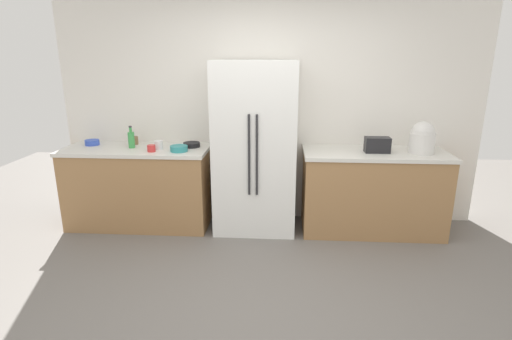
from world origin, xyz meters
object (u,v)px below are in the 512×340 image
at_px(bottle_a, 131,139).
at_px(bowl_c, 192,145).
at_px(cup_c, 151,148).
at_px(rice_cooker, 422,138).
at_px(cup_b, 135,140).
at_px(bowl_a, 92,142).
at_px(bowl_b, 179,149).
at_px(cup_a, 159,145).
at_px(refrigerator, 255,148).
at_px(toaster, 377,145).

xyz_separation_m(bottle_a, bowl_c, (0.66, 0.09, -0.07)).
bearing_deg(cup_c, bowl_c, 33.48).
xyz_separation_m(rice_cooker, bowl_c, (-2.51, 0.13, -0.14)).
xyz_separation_m(bottle_a, cup_b, (-0.03, 0.18, -0.05)).
xyz_separation_m(bowl_a, bowl_b, (1.09, -0.25, 0.00)).
relative_size(cup_a, cup_c, 1.08).
height_order(cup_c, bowl_c, cup_c).
distance_m(bowl_b, bowl_c, 0.24).
xyz_separation_m(refrigerator, toaster, (1.31, -0.03, 0.06)).
relative_size(cup_b, cup_c, 1.02).
height_order(toaster, cup_a, toaster).
xyz_separation_m(toaster, bowl_a, (-3.22, 0.15, -0.05)).
xyz_separation_m(rice_cooker, cup_b, (-3.20, 0.22, -0.12)).
height_order(cup_a, cup_b, cup_a).
xyz_separation_m(refrigerator, bowl_a, (-1.91, 0.12, 0.01)).
height_order(refrigerator, toaster, refrigerator).
distance_m(cup_a, bowl_c, 0.37).
bearing_deg(bowl_b, cup_c, -173.91).
bearing_deg(refrigerator, bowl_b, -171.29).
xyz_separation_m(refrigerator, rice_cooker, (1.78, -0.03, 0.14)).
bearing_deg(cup_b, rice_cooker, -3.91).
bearing_deg(refrigerator, cup_b, 172.40).
distance_m(cup_b, cup_c, 0.47).
bearing_deg(bottle_a, rice_cooker, -0.66).
relative_size(cup_c, bowl_b, 0.47).
bearing_deg(bowl_b, cup_b, 152.39).
bearing_deg(bottle_a, bowl_b, -13.14).
distance_m(refrigerator, cup_b, 1.44).
bearing_deg(cup_c, bowl_b, 6.09).
distance_m(toaster, rice_cooker, 0.47).
height_order(toaster, bowl_b, toaster).
height_order(bottle_a, cup_c, bottle_a).
bearing_deg(rice_cooker, bowl_c, 177.14).
bearing_deg(cup_b, bowl_c, -7.69).
bearing_deg(cup_a, bowl_a, 169.13).
relative_size(refrigerator, rice_cooker, 5.53).
distance_m(toaster, bowl_b, 2.14).
relative_size(bottle_a, bowl_a, 1.54).
bearing_deg(bowl_c, bowl_b, -111.96).
bearing_deg(refrigerator, toaster, -1.28).
relative_size(cup_a, cup_b, 1.05).
relative_size(refrigerator, cup_b, 20.64).
xyz_separation_m(refrigerator, bowl_c, (-0.73, 0.10, 0.01)).
distance_m(bottle_a, cup_c, 0.33).
distance_m(refrigerator, bowl_b, 0.83).
relative_size(rice_cooker, cup_a, 3.55).
xyz_separation_m(cup_b, bowl_b, (0.61, -0.32, -0.01)).
bearing_deg(bottle_a, bowl_a, 167.65).
height_order(toaster, cup_c, toaster).
relative_size(refrigerator, bowl_b, 9.96).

